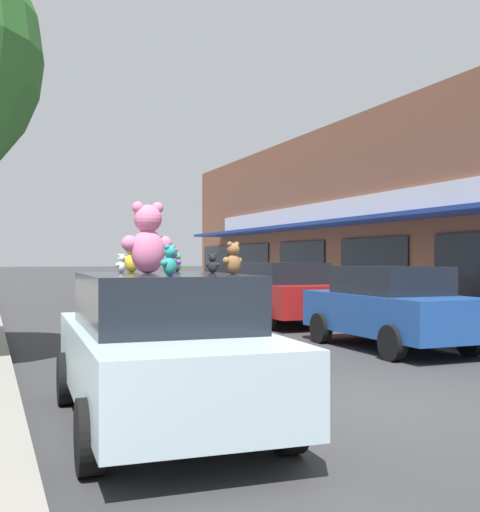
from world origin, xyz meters
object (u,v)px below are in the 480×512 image
at_px(teddy_bear_black, 213,264).
at_px(teddy_bear_white, 121,264).
at_px(plush_art_car, 161,347).
at_px(parked_car_far_right, 277,291).
at_px(teddy_bear_yellow, 132,258).
at_px(teddy_bear_giant, 148,239).
at_px(teddy_bear_green, 177,262).
at_px(teddy_bear_teal, 170,261).
at_px(teddy_bear_brown, 233,259).
at_px(parked_car_far_center, 390,307).
at_px(teddy_bear_purple, 173,260).

relative_size(teddy_bear_black, teddy_bear_white, 1.01).
xyz_separation_m(plush_art_car, parked_car_far_right, (5.51, 8.97, 0.05)).
height_order(teddy_bear_black, teddy_bear_yellow, teddy_bear_yellow).
bearing_deg(teddy_bear_giant, teddy_bear_green, -127.75).
relative_size(teddy_bear_giant, teddy_bear_green, 3.31).
bearing_deg(teddy_bear_teal, parked_car_far_right, -156.62).
bearing_deg(teddy_bear_green, parked_car_far_right, -170.60).
relative_size(teddy_bear_white, parked_car_far_right, 0.05).
distance_m(teddy_bear_green, teddy_bear_white, 0.85).
xyz_separation_m(teddy_bear_black, teddy_bear_green, (-0.15, 0.90, 0.01)).
xyz_separation_m(plush_art_car, teddy_bear_brown, (0.64, -0.42, 0.92)).
distance_m(teddy_bear_black, teddy_bear_brown, 0.57).
xyz_separation_m(teddy_bear_green, parked_car_far_right, (5.03, 7.92, -0.82)).
distance_m(teddy_bear_giant, teddy_bear_brown, 1.02).
height_order(teddy_bear_giant, teddy_bear_yellow, teddy_bear_giant).
bearing_deg(teddy_bear_brown, teddy_bear_white, -70.02).
relative_size(teddy_bear_giant, parked_car_far_center, 0.19).
xyz_separation_m(plush_art_car, teddy_bear_black, (0.62, 0.15, 0.86)).
xyz_separation_m(teddy_bear_white, teddy_bear_brown, (0.92, -1.09, 0.06)).
bearing_deg(teddy_bear_white, parked_car_far_right, -162.19).
distance_m(teddy_bear_teal, parked_car_far_center, 7.33).
relative_size(plush_art_car, teddy_bear_green, 18.50).
bearing_deg(teddy_bear_black, teddy_bear_purple, -40.69).
xyz_separation_m(teddy_bear_yellow, parked_car_far_center, (5.61, 2.90, -0.93)).
distance_m(teddy_bear_giant, parked_car_far_right, 10.40).
distance_m(teddy_bear_green, teddy_bear_yellow, 0.60).
xyz_separation_m(teddy_bear_giant, teddy_bear_teal, (-0.04, -1.04, -0.23)).
bearing_deg(parked_car_far_right, teddy_bear_purple, -122.52).
distance_m(teddy_bear_white, teddy_bear_brown, 1.43).
distance_m(teddy_bear_green, parked_car_far_right, 9.42).
xyz_separation_m(teddy_bear_giant, teddy_bear_purple, (0.48, 0.69, -0.23)).
bearing_deg(teddy_bear_white, parked_car_far_center, 171.40).
bearing_deg(parked_car_far_right, teddy_bear_teal, -119.99).
distance_m(plush_art_car, teddy_bear_green, 1.45).
bearing_deg(teddy_bear_black, teddy_bear_giant, 24.44).
bearing_deg(teddy_bear_green, teddy_bear_brown, 48.26).
distance_m(teddy_bear_yellow, teddy_bear_brown, 1.55).
bearing_deg(teddy_bear_black, teddy_bear_brown, 126.04).
height_order(teddy_bear_giant, parked_car_far_center, teddy_bear_giant).
distance_m(plush_art_car, teddy_bear_yellow, 1.33).
distance_m(teddy_bear_yellow, teddy_bear_purple, 0.51).
xyz_separation_m(plush_art_car, teddy_bear_giant, (-0.08, 0.27, 1.13)).
relative_size(teddy_bear_teal, teddy_bear_white, 1.36).
distance_m(teddy_bear_black, teddy_bear_teal, 1.19).
bearing_deg(teddy_bear_brown, teddy_bear_giant, -63.95).
relative_size(teddy_bear_yellow, teddy_bear_white, 1.64).
bearing_deg(teddy_bear_purple, teddy_bear_green, -90.45).
relative_size(teddy_bear_green, teddy_bear_teal, 0.80).
bearing_deg(teddy_bear_yellow, parked_car_far_center, -111.80).
height_order(teddy_bear_green, teddy_bear_yellow, teddy_bear_yellow).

